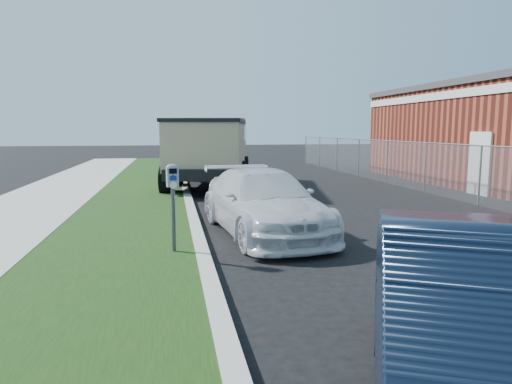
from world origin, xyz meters
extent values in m
plane|color=black|center=(0.00, 0.00, 0.00)|extent=(120.00, 120.00, 0.00)
cube|color=#98988F|center=(-2.60, 2.00, 0.07)|extent=(0.25, 50.00, 0.15)
cube|color=black|center=(-4.20, 2.00, 0.07)|extent=(3.00, 50.00, 0.13)
plane|color=slate|center=(6.00, 7.00, 0.90)|extent=(0.00, 30.00, 30.00)
cylinder|color=gray|center=(6.00, 7.00, 1.80)|extent=(0.04, 30.00, 0.04)
cylinder|color=gray|center=(6.00, 4.00, 0.90)|extent=(0.06, 0.06, 1.80)
cylinder|color=gray|center=(6.00, 7.00, 0.90)|extent=(0.06, 0.06, 1.80)
cylinder|color=gray|center=(6.00, 10.00, 0.90)|extent=(0.06, 0.06, 1.80)
cylinder|color=gray|center=(6.00, 13.00, 0.90)|extent=(0.06, 0.06, 1.80)
cylinder|color=gray|center=(6.00, 16.00, 0.90)|extent=(0.06, 0.06, 1.80)
cylinder|color=gray|center=(6.00, 19.00, 0.90)|extent=(0.06, 0.06, 1.80)
cylinder|color=gray|center=(6.00, 22.00, 0.90)|extent=(0.06, 0.06, 1.80)
cube|color=silver|center=(7.48, 8.00, 3.60)|extent=(0.06, 14.00, 0.30)
cube|color=silver|center=(7.45, 6.00, 1.10)|extent=(0.08, 1.10, 2.20)
cylinder|color=#3F4247|center=(-3.09, -0.10, 0.70)|extent=(0.08, 0.08, 1.12)
cube|color=gray|center=(-3.09, -0.10, 1.45)|extent=(0.22, 0.17, 0.34)
ellipsoid|color=gray|center=(-3.09, -0.10, 1.62)|extent=(0.23, 0.17, 0.13)
cube|color=black|center=(-3.08, -0.17, 1.56)|extent=(0.13, 0.03, 0.09)
cube|color=navy|center=(-3.08, -0.17, 1.44)|extent=(0.12, 0.03, 0.08)
cylinder|color=silver|center=(-3.08, -0.17, 1.32)|extent=(0.12, 0.03, 0.12)
cube|color=#3F4247|center=(-3.08, -0.17, 1.48)|extent=(0.05, 0.01, 0.06)
imported|color=silver|center=(-1.12, 1.59, 0.70)|extent=(2.54, 5.02, 1.40)
imported|color=black|center=(-0.96, -5.69, 0.80)|extent=(3.60, 5.14, 1.61)
cube|color=black|center=(-1.55, 10.05, 0.79)|extent=(3.73, 7.28, 0.38)
cube|color=#9C8664|center=(-1.05, 12.50, 1.68)|extent=(2.89, 2.43, 2.17)
cube|color=black|center=(-1.05, 12.50, 2.12)|extent=(2.93, 2.45, 0.65)
cube|color=#9C8664|center=(-1.72, 9.20, 1.68)|extent=(3.47, 4.99, 1.74)
cube|color=black|center=(-1.72, 9.20, 2.58)|extent=(3.59, 5.12, 0.13)
cube|color=black|center=(-0.84, 13.51, 0.71)|extent=(2.58, 0.68, 0.33)
cylinder|color=black|center=(-2.29, 12.64, 0.54)|extent=(0.56, 1.13, 1.08)
cylinder|color=black|center=(0.15, 12.14, 0.54)|extent=(0.56, 1.13, 1.08)
cylinder|color=black|center=(-2.88, 9.77, 0.54)|extent=(0.56, 1.13, 1.08)
cylinder|color=black|center=(-0.44, 9.27, 0.54)|extent=(0.56, 1.13, 1.08)
cylinder|color=black|center=(-3.27, 7.86, 0.54)|extent=(0.56, 1.13, 1.08)
cylinder|color=black|center=(-0.83, 7.36, 0.54)|extent=(0.56, 1.13, 1.08)
camera|label=1|loc=(-3.11, -8.13, 2.28)|focal=32.00mm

